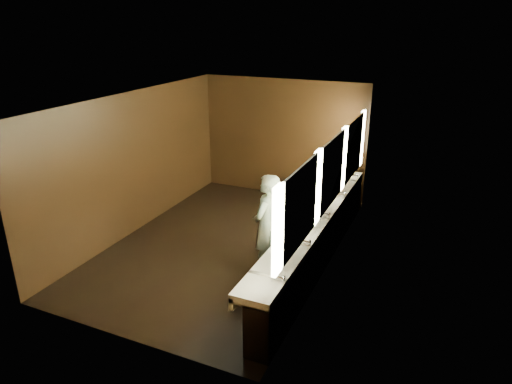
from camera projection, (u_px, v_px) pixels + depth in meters
floor at (226, 245)px, 8.81m from camera, size 6.00×6.00×0.00m
ceiling at (222, 99)px, 7.80m from camera, size 4.00×6.00×0.02m
wall_back at (283, 139)px, 10.86m from camera, size 4.00×0.02×2.80m
wall_front at (114, 247)px, 5.74m from camera, size 4.00×0.02×2.80m
wall_left at (135, 163)px, 9.06m from camera, size 0.02×6.00×2.80m
wall_right at (332, 192)px, 7.55m from camera, size 0.02×6.00×2.80m
sink_counter at (317, 239)px, 7.95m from camera, size 0.55×5.40×1.01m
mirror_band at (332, 172)px, 7.43m from camera, size 0.06×5.03×1.15m
person at (266, 225)px, 7.55m from camera, size 0.46×0.67×1.77m
trash_bin at (286, 272)px, 7.28m from camera, size 0.40×0.40×0.61m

